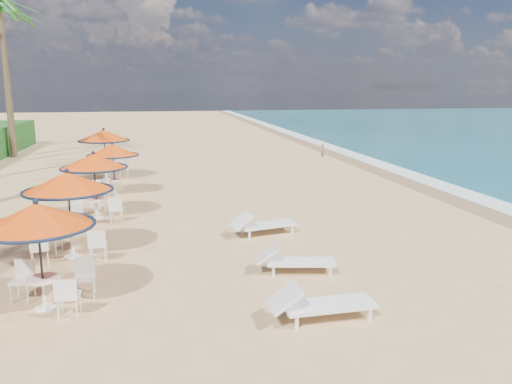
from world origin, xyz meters
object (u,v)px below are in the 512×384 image
Objects in this scene: station_1 at (67,193)px; station_2 at (94,170)px; lounger_mid at (293,260)px; station_3 at (111,157)px; station_4 at (105,142)px; station_0 at (41,229)px; lounger_near at (318,303)px; lounger_far at (261,224)px.

station_2 is at bearing 86.80° from station_1.
station_1 reaches higher than station_2.
station_2 is at bearing 141.87° from lounger_mid.
station_4 is at bearing 98.76° from station_3.
station_3 reaches higher than lounger_mid.
station_3 is at bearing 86.61° from station_1.
station_0 reaches higher than lounger_mid.
lounger_near is (4.64, -12.05, -1.22)m from station_3.
station_2 is at bearing -87.34° from station_4.
station_2 is 1.10× the size of lounger_near.
station_2 is 1.09× the size of lounger_far.
station_3 is at bearing 87.67° from station_0.
station_0 is 0.92× the size of station_4.
station_2 is at bearing 88.34° from station_0.
station_1 is 1.12× the size of lounger_far.
station_4 is 16.65m from lounger_near.
station_0 is 5.48m from lounger_mid.
station_1 is 6.95m from lounger_near.
station_4 reaches higher than station_0.
lounger_near is at bearing -71.70° from station_4.
station_4 is (-0.34, 7.34, 0.13)m from station_2.
lounger_far is at bearing 38.32° from station_0.
station_0 is at bearing -89.43° from station_4.
station_3 is 8.11m from lounger_far.
station_1 reaches higher than lounger_far.
lounger_far is (0.07, 5.57, -0.01)m from lounger_near.
station_0 is 1.03× the size of station_3.
station_0 is 14.24m from station_4.
lounger_far is at bearing 103.61° from lounger_mid.
station_2 is 9.80m from lounger_near.
lounger_far is at bearing 11.23° from station_1.
station_4 is 1.19× the size of lounger_near.
station_1 is (-0.02, 3.03, 0.05)m from station_0.
station_1 is at bearing -93.20° from station_2.
station_2 reaches higher than station_3.
lounger_mid is at bearing -67.97° from station_4.
station_4 is at bearing 103.96° from lounger_far.
lounger_near is (4.87, -8.40, -1.30)m from station_2.
station_1 is 1.20× the size of lounger_mid.
lounger_near is 2.45m from lounger_mid.
station_2 reaches higher than lounger_far.
station_0 is at bearing -89.70° from station_1.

